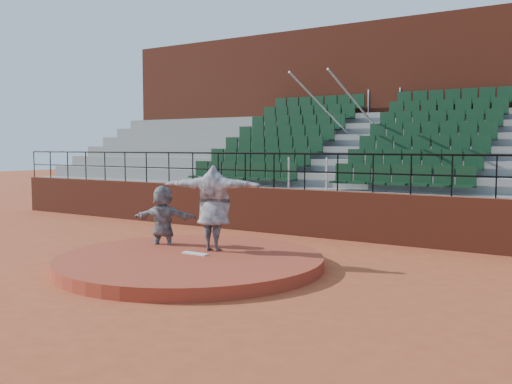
% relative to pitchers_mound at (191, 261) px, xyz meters
% --- Properties ---
extents(ground, '(90.00, 90.00, 0.00)m').
position_rel_pitchers_mound_xyz_m(ground, '(0.00, 0.00, -0.12)').
color(ground, '#AA4726').
rests_on(ground, ground).
extents(pitchers_mound, '(5.50, 5.50, 0.25)m').
position_rel_pitchers_mound_xyz_m(pitchers_mound, '(0.00, 0.00, 0.00)').
color(pitchers_mound, '#A13A24').
rests_on(pitchers_mound, ground).
extents(pitching_rubber, '(0.60, 0.15, 0.03)m').
position_rel_pitchers_mound_xyz_m(pitching_rubber, '(0.00, 0.15, 0.14)').
color(pitching_rubber, white).
rests_on(pitching_rubber, pitchers_mound).
extents(boundary_wall, '(24.00, 0.30, 1.30)m').
position_rel_pitchers_mound_xyz_m(boundary_wall, '(0.00, 5.00, 0.53)').
color(boundary_wall, maroon).
rests_on(boundary_wall, ground).
extents(wall_railing, '(24.04, 0.05, 1.03)m').
position_rel_pitchers_mound_xyz_m(wall_railing, '(0.00, 5.00, 1.90)').
color(wall_railing, black).
rests_on(wall_railing, boundary_wall).
extents(seating_deck, '(24.00, 5.97, 4.63)m').
position_rel_pitchers_mound_xyz_m(seating_deck, '(0.00, 8.64, 1.33)').
color(seating_deck, gray).
rests_on(seating_deck, ground).
extents(press_box_facade, '(24.00, 3.00, 7.10)m').
position_rel_pitchers_mound_xyz_m(press_box_facade, '(0.00, 12.60, 3.43)').
color(press_box_facade, maroon).
rests_on(press_box_facade, ground).
extents(pitcher, '(2.35, 1.20, 1.85)m').
position_rel_pitchers_mound_xyz_m(pitcher, '(0.06, 0.73, 1.05)').
color(pitcher, black).
rests_on(pitcher, pitchers_mound).
extents(fielder, '(1.57, 1.01, 1.61)m').
position_rel_pitchers_mound_xyz_m(fielder, '(-1.41, 0.74, 0.68)').
color(fielder, black).
rests_on(fielder, ground).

